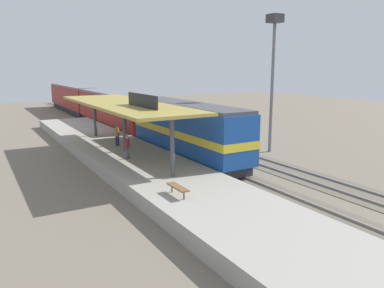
% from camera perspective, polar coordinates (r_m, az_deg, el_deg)
% --- Properties ---
extents(ground_plane, '(120.00, 120.00, 0.00)m').
position_cam_1_polar(ground_plane, '(33.08, 0.79, -1.34)').
color(ground_plane, '#706656').
extents(track_near, '(3.20, 110.00, 0.16)m').
position_cam_1_polar(track_near, '(32.11, -2.26, -1.69)').
color(track_near, '#5F5649').
rests_on(track_near, ground).
extents(track_far, '(3.20, 110.00, 0.16)m').
position_cam_1_polar(track_far, '(34.46, 4.49, -0.79)').
color(track_far, '#5F5649').
rests_on(track_far, ground).
extents(platform, '(6.00, 44.00, 0.90)m').
position_cam_1_polar(platform, '(30.18, -9.99, -1.91)').
color(platform, '#9E998E').
rests_on(platform, ground).
extents(station_canopy, '(5.20, 18.00, 4.70)m').
position_cam_1_polar(station_canopy, '(29.42, -10.21, 5.81)').
color(station_canopy, '#47474C').
rests_on(station_canopy, platform).
extents(platform_bench, '(0.44, 1.70, 0.50)m').
position_cam_1_polar(platform_bench, '(19.45, -2.17, -6.57)').
color(platform_bench, '#333338').
rests_on(platform_bench, platform).
extents(locomotive, '(2.93, 14.43, 4.44)m').
position_cam_1_polar(locomotive, '(30.22, -0.82, 2.08)').
color(locomotive, '#28282D').
rests_on(locomotive, track_near).
extents(passenger_carriage_front, '(2.90, 20.00, 4.24)m').
position_cam_1_polar(passenger_carriage_front, '(46.60, -11.87, 5.08)').
color(passenger_carriage_front, '#28282D').
rests_on(passenger_carriage_front, track_near).
extents(passenger_carriage_rear, '(2.90, 20.00, 4.24)m').
position_cam_1_polar(passenger_carriage_rear, '(66.56, -17.68, 6.67)').
color(passenger_carriage_rear, '#28282D').
rests_on(passenger_carriage_rear, track_near).
extents(light_mast, '(1.10, 1.10, 11.70)m').
position_cam_1_polar(light_mast, '(33.45, 12.22, 13.04)').
color(light_mast, slate).
rests_on(light_mast, ground).
extents(person_waiting, '(0.34, 0.34, 1.71)m').
position_cam_1_polar(person_waiting, '(32.19, -11.28, 1.44)').
color(person_waiting, navy).
rests_on(person_waiting, platform).
extents(person_walking, '(0.34, 0.34, 1.71)m').
position_cam_1_polar(person_walking, '(27.30, -9.75, -0.31)').
color(person_walking, '#4C4C51').
rests_on(person_walking, platform).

